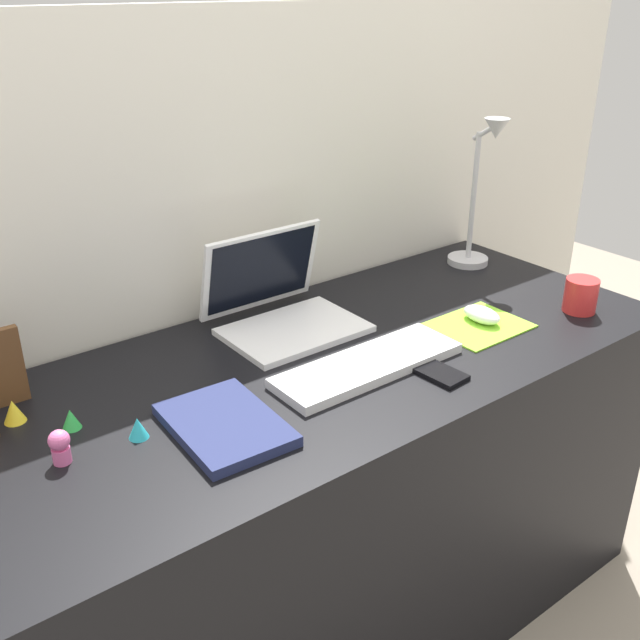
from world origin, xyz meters
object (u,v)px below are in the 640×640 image
object	(u,v)px
coffee_mug	(581,295)
toy_figurine_green	(71,419)
keyboard	(368,365)
notebook_pad	(225,425)
desk_lamp	(480,197)
toy_figurine_yellow	(14,411)
laptop	(279,303)
toy_figurine_pink	(60,446)
toy_figurine_cyan	(138,428)
mouse	(482,315)
cell_phone	(435,371)

from	to	relation	value
coffee_mug	toy_figurine_green	xyz separation A→B (m)	(-1.13, 0.25, -0.02)
keyboard	notebook_pad	bearing A→B (deg)	-178.18
desk_lamp	coffee_mug	size ratio (longest dim) A/B	4.95
toy_figurine_yellow	laptop	bearing A→B (deg)	4.12
notebook_pad	keyboard	bearing A→B (deg)	4.81
toy_figurine_yellow	desk_lamp	bearing A→B (deg)	1.20
laptop	toy_figurine_green	world-z (taller)	laptop
laptop	keyboard	distance (m)	0.29
desk_lamp	toy_figurine_yellow	xyz separation A→B (m)	(-1.24, -0.03, -0.17)
coffee_mug	toy_figurine_pink	xyz separation A→B (m)	(-1.18, 0.16, -0.01)
notebook_pad	toy_figurine_pink	xyz separation A→B (m)	(-0.26, 0.08, 0.02)
laptop	toy_figurine_green	xyz separation A→B (m)	(-0.53, -0.13, -0.03)
toy_figurine_cyan	toy_figurine_pink	distance (m)	0.13
mouse	notebook_pad	distance (m)	0.69
toy_figurine_cyan	mouse	bearing A→B (deg)	-3.62
laptop	toy_figurine_green	distance (m)	0.55
notebook_pad	toy_figurine_yellow	xyz separation A→B (m)	(-0.28, 0.25, 0.01)
cell_phone	mouse	bearing A→B (deg)	17.44
cell_phone	notebook_pad	xyz separation A→B (m)	(-0.44, 0.08, 0.01)
mouse	toy_figurine_cyan	distance (m)	0.82
mouse	cell_phone	world-z (taller)	mouse
desk_lamp	keyboard	bearing A→B (deg)	-156.62
notebook_pad	toy_figurine_yellow	size ratio (longest dim) A/B	5.58
cell_phone	toy_figurine_yellow	size ratio (longest dim) A/B	2.98
mouse	toy_figurine_green	size ratio (longest dim) A/B	2.57
toy_figurine_yellow	keyboard	bearing A→B (deg)	-21.06
keyboard	cell_phone	size ratio (longest dim) A/B	3.20
keyboard	cell_phone	xyz separation A→B (m)	(0.10, -0.09, -0.01)
cell_phone	toy_figurine_cyan	size ratio (longest dim) A/B	3.30
coffee_mug	toy_figurine_yellow	bearing A→B (deg)	164.75
keyboard	toy_figurine_pink	world-z (taller)	toy_figurine_pink
keyboard	desk_lamp	xyz separation A→B (m)	(0.61, 0.27, 0.18)
toy_figurine_green	toy_figurine_pink	size ratio (longest dim) A/B	0.62
laptop	notebook_pad	xyz separation A→B (m)	(-0.32, -0.29, -0.04)
notebook_pad	toy_figurine_cyan	xyz separation A→B (m)	(-0.13, 0.07, 0.01)
desk_lamp	toy_figurine_yellow	world-z (taller)	desk_lamp
laptop	mouse	bearing A→B (deg)	-36.77
cell_phone	toy_figurine_yellow	distance (m)	0.79
mouse	cell_phone	xyz separation A→B (m)	(-0.25, -0.10, -0.02)
keyboard	notebook_pad	size ratio (longest dim) A/B	1.71
coffee_mug	toy_figurine_yellow	world-z (taller)	coffee_mug
laptop	toy_figurine_pink	xyz separation A→B (m)	(-0.58, -0.21, -0.02)
keyboard	coffee_mug	xyz separation A→B (m)	(0.58, -0.09, 0.03)
cell_phone	coffee_mug	bearing A→B (deg)	-3.74
desk_lamp	toy_figurine_green	xyz separation A→B (m)	(-1.16, -0.11, -0.17)
cell_phone	toy_figurine_green	world-z (taller)	toy_figurine_green
toy_figurine_pink	toy_figurine_yellow	xyz separation A→B (m)	(-0.02, 0.17, -0.01)
notebook_pad	mouse	bearing A→B (deg)	4.49
laptop	notebook_pad	world-z (taller)	laptop
desk_lamp	toy_figurine_cyan	distance (m)	1.12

